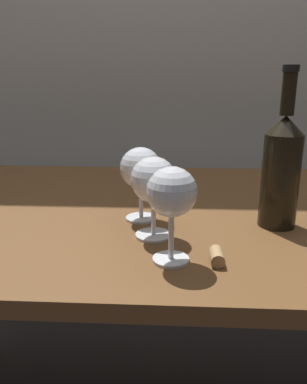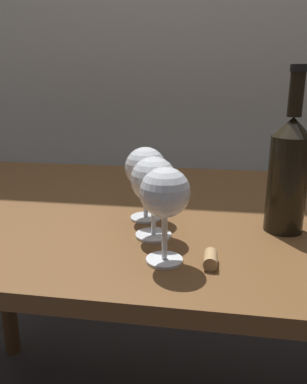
# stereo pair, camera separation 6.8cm
# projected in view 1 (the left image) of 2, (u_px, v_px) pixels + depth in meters

# --- Properties ---
(back_wall) EXTENTS (5.00, 0.08, 2.60)m
(back_wall) POSITION_uv_depth(u_px,v_px,m) (170.00, 2.00, 1.44)
(back_wall) COLOR beige
(back_wall) RESTS_ON ground_plane
(dining_table) EXTENTS (1.42, 0.79, 0.74)m
(dining_table) POSITION_uv_depth(u_px,v_px,m) (162.00, 244.00, 0.90)
(dining_table) COLOR brown
(dining_table) RESTS_ON ground_plane
(wine_glass_chardonnay) EXTENTS (0.08, 0.08, 0.15)m
(wine_glass_chardonnay) POSITION_uv_depth(u_px,v_px,m) (172.00, 195.00, 0.58)
(wine_glass_chardonnay) COLOR white
(wine_glass_chardonnay) RESTS_ON dining_table
(wine_glass_pinot) EXTENTS (0.08, 0.08, 0.15)m
(wine_glass_pinot) POSITION_uv_depth(u_px,v_px,m) (154.00, 182.00, 0.68)
(wine_glass_pinot) COLOR white
(wine_glass_pinot) RESTS_ON dining_table
(wine_glass_rose) EXTENTS (0.08, 0.08, 0.15)m
(wine_glass_rose) POSITION_uv_depth(u_px,v_px,m) (141.00, 170.00, 0.76)
(wine_glass_rose) COLOR white
(wine_glass_rose) RESTS_ON dining_table
(wine_bottle) EXTENTS (0.07, 0.07, 0.30)m
(wine_bottle) POSITION_uv_depth(u_px,v_px,m) (281.00, 168.00, 0.73)
(wine_bottle) COLOR black
(wine_bottle) RESTS_ON dining_table
(cork) EXTENTS (0.02, 0.04, 0.02)m
(cork) POSITION_uv_depth(u_px,v_px,m) (217.00, 256.00, 0.60)
(cork) COLOR tan
(cork) RESTS_ON dining_table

